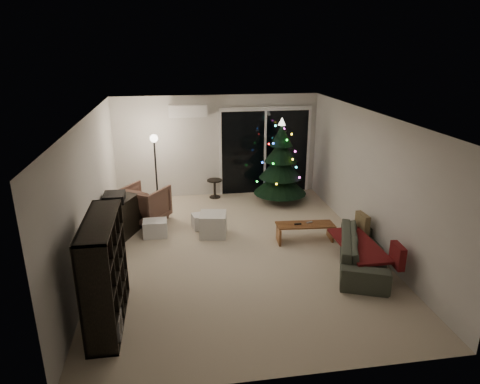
# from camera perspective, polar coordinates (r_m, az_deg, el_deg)

# --- Properties ---
(room) EXTENTS (6.50, 7.51, 2.60)m
(room) POSITION_cam_1_polar(r_m,az_deg,el_deg) (9.09, 1.04, 2.34)
(room) COLOR beige
(room) RESTS_ON ground
(bookshelf) EXTENTS (0.89, 1.56, 1.52)m
(bookshelf) POSITION_cam_1_polar(r_m,az_deg,el_deg) (6.10, -19.35, -10.20)
(bookshelf) COLOR black
(bookshelf) RESTS_ON floor
(media_cabinet) EXTENTS (0.91, 1.32, 0.77)m
(media_cabinet) POSITION_cam_1_polar(r_m,az_deg,el_deg) (8.71, -16.15, -3.61)
(media_cabinet) COLOR black
(media_cabinet) RESTS_ON floor
(stereo) EXTENTS (0.39, 0.46, 0.16)m
(stereo) POSITION_cam_1_polar(r_m,az_deg,el_deg) (8.55, -16.43, -0.71)
(stereo) COLOR black
(stereo) RESTS_ON media_cabinet
(armchair) EXTENTS (1.18, 1.19, 0.80)m
(armchair) POSITION_cam_1_polar(r_m,az_deg,el_deg) (9.39, -12.58, -1.57)
(armchair) COLOR brown
(armchair) RESTS_ON floor
(ottoman) EXTENTS (0.59, 0.59, 0.46)m
(ottoman) POSITION_cam_1_polar(r_m,az_deg,el_deg) (8.57, -3.61, -4.35)
(ottoman) COLOR silver
(ottoman) RESTS_ON floor
(cardboard_box_a) EXTENTS (0.47, 0.36, 0.33)m
(cardboard_box_a) POSITION_cam_1_polar(r_m,az_deg,el_deg) (8.71, -11.23, -4.76)
(cardboard_box_a) COLOR white
(cardboard_box_a) RESTS_ON floor
(cardboard_box_b) EXTENTS (0.49, 0.40, 0.30)m
(cardboard_box_b) POSITION_cam_1_polar(r_m,az_deg,el_deg) (8.96, -4.96, -3.86)
(cardboard_box_b) COLOR white
(cardboard_box_b) RESTS_ON floor
(side_table) EXTENTS (0.45, 0.45, 0.46)m
(side_table) POSITION_cam_1_polar(r_m,az_deg,el_deg) (10.67, -3.39, 0.46)
(side_table) COLOR black
(side_table) RESTS_ON floor
(floor_lamp) EXTENTS (0.27, 0.27, 1.69)m
(floor_lamp) POSITION_cam_1_polar(r_m,az_deg,el_deg) (9.94, -11.11, 2.42)
(floor_lamp) COLOR black
(floor_lamp) RESTS_ON floor
(sofa) EXTENTS (1.42, 2.07, 0.56)m
(sofa) POSITION_cam_1_polar(r_m,az_deg,el_deg) (7.68, 16.12, -7.60)
(sofa) COLOR #373935
(sofa) RESTS_ON floor
(sofa_throw) EXTENTS (0.60, 1.39, 0.05)m
(sofa_throw) POSITION_cam_1_polar(r_m,az_deg,el_deg) (7.59, 15.52, -6.83)
(sofa_throw) COLOR maroon
(sofa_throw) RESTS_ON sofa
(cushion_a) EXTENTS (0.14, 0.38, 0.37)m
(cushion_a) POSITION_cam_1_polar(r_m,az_deg,el_deg) (8.22, 15.99, -4.03)
(cushion_a) COLOR #948053
(cushion_a) RESTS_ON sofa
(cushion_b) EXTENTS (0.14, 0.38, 0.37)m
(cushion_b) POSITION_cam_1_polar(r_m,az_deg,el_deg) (7.18, 20.26, -7.98)
(cushion_b) COLOR maroon
(cushion_b) RESTS_ON sofa
(coffee_table) EXTENTS (1.13, 0.47, 0.35)m
(coffee_table) POSITION_cam_1_polar(r_m,az_deg,el_deg) (8.45, 8.64, -5.32)
(coffee_table) COLOR brown
(coffee_table) RESTS_ON floor
(remote_a) EXTENTS (0.14, 0.04, 0.02)m
(remote_a) POSITION_cam_1_polar(r_m,az_deg,el_deg) (8.33, 7.71, -4.25)
(remote_a) COLOR black
(remote_a) RESTS_ON coffee_table
(remote_b) EXTENTS (0.13, 0.08, 0.02)m
(remote_b) POSITION_cam_1_polar(r_m,az_deg,el_deg) (8.45, 9.25, -4.00)
(remote_b) COLOR slate
(remote_b) RESTS_ON coffee_table
(christmas_tree) EXTENTS (1.45, 1.45, 2.05)m
(christmas_tree) POSITION_cam_1_polar(r_m,az_deg,el_deg) (10.18, 5.46, 4.13)
(christmas_tree) COLOR black
(christmas_tree) RESTS_ON floor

